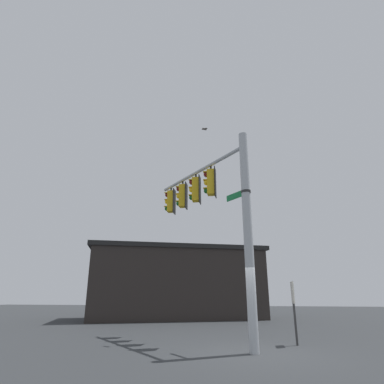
% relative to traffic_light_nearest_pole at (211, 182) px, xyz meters
% --- Properties ---
extents(ground_plane, '(80.00, 80.00, 0.00)m').
position_rel_traffic_light_nearest_pole_xyz_m(ground_plane, '(-1.49, -1.37, -6.01)').
color(ground_plane, '#2D3033').
extents(signal_pole, '(0.30, 0.30, 7.28)m').
position_rel_traffic_light_nearest_pole_xyz_m(signal_pole, '(-1.49, -1.37, -2.37)').
color(signal_pole, '#ADB2B7').
rests_on(signal_pole, ground).
extents(mast_arm, '(4.53, 4.13, 0.14)m').
position_rel_traffic_light_nearest_pole_xyz_m(mast_arm, '(0.73, 0.64, 0.77)').
color(mast_arm, '#ADB2B7').
extents(traffic_light_nearest_pole, '(0.54, 0.49, 1.31)m').
position_rel_traffic_light_nearest_pole_xyz_m(traffic_light_nearest_pole, '(0.00, 0.00, 0.00)').
color(traffic_light_nearest_pole, black).
extents(traffic_light_mid_inner, '(0.54, 0.49, 1.31)m').
position_rel_traffic_light_nearest_pole_xyz_m(traffic_light_mid_inner, '(0.83, 0.75, 0.00)').
color(traffic_light_mid_inner, black).
extents(traffic_light_mid_outer, '(0.54, 0.49, 1.31)m').
position_rel_traffic_light_nearest_pole_xyz_m(traffic_light_mid_outer, '(1.65, 1.50, 0.00)').
color(traffic_light_mid_outer, black).
extents(traffic_light_arm_end, '(0.54, 0.49, 1.31)m').
position_rel_traffic_light_nearest_pole_xyz_m(traffic_light_arm_end, '(2.48, 2.25, 0.00)').
color(traffic_light_arm_end, black).
extents(street_name_sign, '(0.95, 0.88, 0.22)m').
position_rel_traffic_light_nearest_pole_xyz_m(street_name_sign, '(-1.32, -1.22, -0.95)').
color(street_name_sign, '#147238').
extents(bird_flying, '(0.30, 0.30, 0.10)m').
position_rel_traffic_light_nearest_pole_xyz_m(bird_flying, '(1.07, 0.35, 3.04)').
color(bird_flying, '#4C4742').
extents(storefront_building, '(10.25, 13.71, 4.99)m').
position_rel_traffic_light_nearest_pole_xyz_m(storefront_building, '(11.75, 3.93, -3.50)').
color(storefront_building, '#282321').
rests_on(storefront_building, ground).
extents(historical_marker, '(0.60, 0.08, 2.13)m').
position_rel_traffic_light_nearest_pole_xyz_m(historical_marker, '(0.40, -2.87, -4.61)').
color(historical_marker, '#333333').
rests_on(historical_marker, ground).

